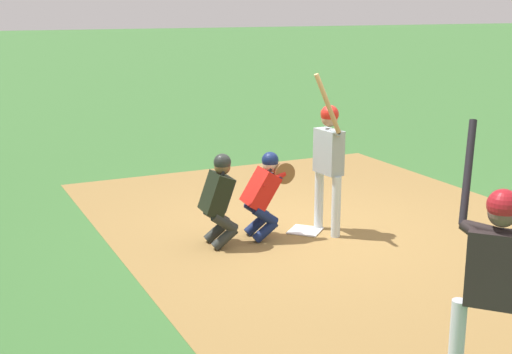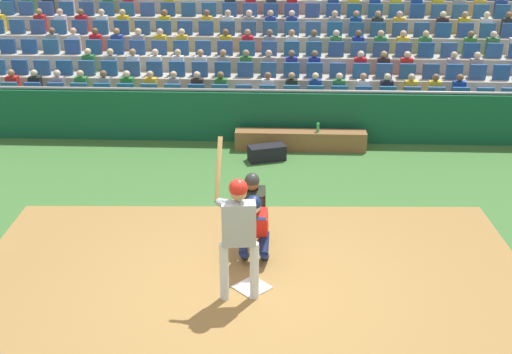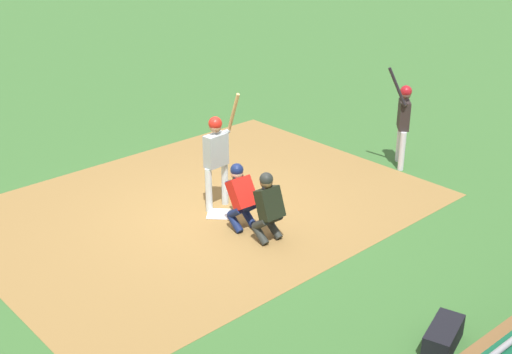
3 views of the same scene
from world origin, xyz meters
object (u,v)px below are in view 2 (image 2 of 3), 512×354
at_px(dugout_bench, 300,140).
at_px(equipment_duffel_bag, 267,153).
at_px(batter_at_plate, 238,225).
at_px(home_plate_marker, 252,287).
at_px(water_bottle_on_bench, 318,127).
at_px(home_plate_umpire, 252,205).
at_px(catcher_crouching, 253,225).

height_order(dugout_bench, equipment_duffel_bag, dugout_bench).
height_order(batter_at_plate, equipment_duffel_bag, batter_at_plate).
xyz_separation_m(home_plate_marker, water_bottle_on_bench, (-1.23, -5.81, 0.53)).
bearing_deg(dugout_bench, home_plate_umpire, 78.74).
relative_size(batter_at_plate, home_plate_umpire, 1.80).
bearing_deg(equipment_duffel_bag, batter_at_plate, 68.50).
distance_m(home_plate_marker, water_bottle_on_bench, 5.96).
distance_m(home_plate_marker, batter_at_plate, 1.20).
relative_size(batter_at_plate, dugout_bench, 0.78).
bearing_deg(catcher_crouching, batter_at_plate, 79.71).
relative_size(home_plate_marker, catcher_crouching, 0.35).
bearing_deg(dugout_bench, equipment_duffel_bag, 43.69).
relative_size(batter_at_plate, catcher_crouching, 1.87).
height_order(home_plate_marker, water_bottle_on_bench, water_bottle_on_bench).
relative_size(catcher_crouching, dugout_bench, 0.42).
relative_size(home_plate_umpire, water_bottle_on_bench, 6.29).
bearing_deg(home_plate_marker, home_plate_umpire, -87.51).
relative_size(home_plate_umpire, dugout_bench, 0.43).
bearing_deg(home_plate_marker, equipment_duffel_bag, -90.87).
xyz_separation_m(dugout_bench, equipment_duffel_bag, (0.76, 0.72, -0.05)).
relative_size(home_plate_marker, water_bottle_on_bench, 2.12).
bearing_deg(dugout_bench, home_plate_marker, 81.87).
bearing_deg(home_plate_marker, dugout_bench, -98.13).
height_order(home_plate_marker, home_plate_umpire, home_plate_umpire).
height_order(catcher_crouching, home_plate_umpire, home_plate_umpire).
height_order(home_plate_umpire, equipment_duffel_bag, home_plate_umpire).
bearing_deg(equipment_duffel_bag, home_plate_umpire, 69.13).
height_order(batter_at_plate, home_plate_umpire, batter_at_plate).
bearing_deg(home_plate_umpire, dugout_bench, -101.26).
bearing_deg(water_bottle_on_bench, home_plate_umpire, 73.92).
height_order(home_plate_marker, equipment_duffel_bag, equipment_duffel_bag).
bearing_deg(dugout_bench, water_bottle_on_bench, 176.30).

